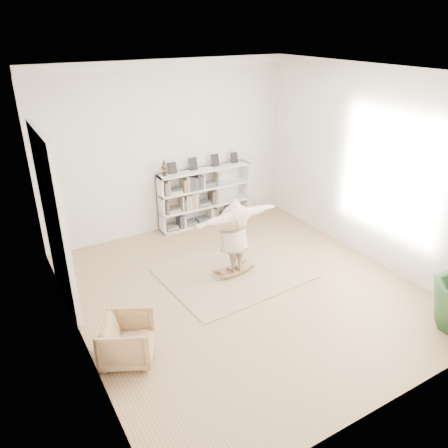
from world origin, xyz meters
name	(u,v)px	position (x,y,z in m)	size (l,w,h in m)	color
floor	(244,289)	(0.00, 0.00, 0.00)	(6.00, 6.00, 0.00)	olive
room_shell	(165,63)	(0.00, 2.94, 3.51)	(6.00, 6.00, 6.00)	silver
doors	(55,223)	(-2.70, 1.30, 1.40)	(0.09, 1.78, 2.92)	white
bookshelf	(205,197)	(0.74, 2.82, 0.64)	(2.20, 0.35, 1.64)	silver
armchair	(127,340)	(-2.30, -0.64, 0.32)	(0.69, 0.71, 0.65)	tan
rug	(234,273)	(0.12, 0.54, 0.01)	(2.50, 2.00, 0.02)	tan
rocker_board	(234,270)	(0.12, 0.54, 0.07)	(0.53, 0.34, 0.11)	brown
person	(234,233)	(0.12, 0.54, 0.84)	(1.74, 0.47, 1.41)	#C8B196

